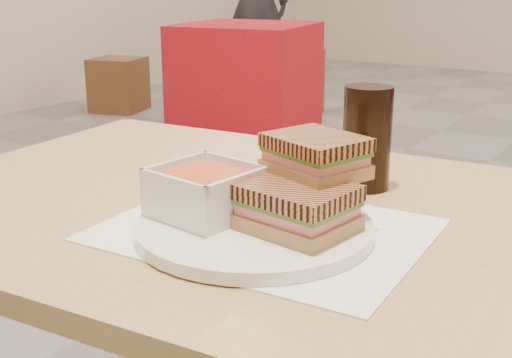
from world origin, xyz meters
The scene contains 11 objects.
main_table centered at (0.04, -1.90, 0.64)m, with size 1.25×0.80×0.75m.
tray_liner centered at (0.01, -1.98, 0.75)m, with size 0.39×0.31×0.00m.
plate centered at (0.01, -2.00, 0.76)m, with size 0.28×0.28×0.02m.
soup_bowl centered at (-0.05, -2.01, 0.79)m, with size 0.13×0.13×0.06m.
panini_lower centered at (0.06, -2.00, 0.79)m, with size 0.13×0.12×0.05m.
panini_upper centered at (0.06, -1.94, 0.84)m, with size 0.13×0.12×0.05m.
cola_glass centered at (0.04, -1.76, 0.82)m, with size 0.07×0.07×0.15m.
bg_table_0 centered at (-2.12, 1.11, 0.36)m, with size 0.96×0.96×0.73m.
bg_chair_0l centered at (-3.37, 1.15, 0.21)m, with size 0.46×0.46×0.41m.
bg_chair_0r centered at (-2.21, 1.81, 0.24)m, with size 0.46×0.46×0.49m.
patron_a centered at (-2.91, 2.42, 0.82)m, with size 0.65×0.47×1.64m.
Camera 1 is at (0.42, -2.62, 1.05)m, focal length 46.78 mm.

